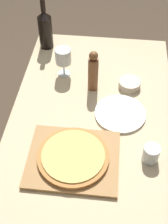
# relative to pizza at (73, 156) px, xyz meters

# --- Properties ---
(ground_plane) EXTENTS (12.00, 12.00, 0.00)m
(ground_plane) POSITION_rel_pizza_xyz_m (0.06, 0.26, -0.79)
(ground_plane) COLOR #4C3D2D
(dining_table) EXTENTS (0.81, 1.39, 0.76)m
(dining_table) POSITION_rel_pizza_xyz_m (0.06, 0.26, -0.13)
(dining_table) COLOR #CCB78E
(dining_table) RESTS_ON ground_plane
(cutting_board) EXTENTS (0.40, 0.33, 0.02)m
(cutting_board) POSITION_rel_pizza_xyz_m (-0.00, 0.00, -0.02)
(cutting_board) COLOR #A87A47
(cutting_board) RESTS_ON dining_table
(pizza) EXTENTS (0.31, 0.31, 0.02)m
(pizza) POSITION_rel_pizza_xyz_m (0.00, 0.00, 0.00)
(pizza) COLOR #BC7A3D
(pizza) RESTS_ON cutting_board
(wine_bottle) EXTENTS (0.08, 0.08, 0.31)m
(wine_bottle) POSITION_rel_pizza_xyz_m (-0.27, 0.82, 0.09)
(wine_bottle) COLOR black
(wine_bottle) RESTS_ON dining_table
(pepper_mill) EXTENTS (0.05, 0.05, 0.24)m
(pepper_mill) POSITION_rel_pizza_xyz_m (0.04, 0.47, 0.08)
(pepper_mill) COLOR brown
(pepper_mill) RESTS_ON dining_table
(wine_glass) EXTENTS (0.09, 0.09, 0.17)m
(wine_glass) POSITION_rel_pizza_xyz_m (-0.13, 0.57, 0.09)
(wine_glass) COLOR silver
(wine_glass) RESTS_ON dining_table
(small_bowl) EXTENTS (0.12, 0.12, 0.04)m
(small_bowl) POSITION_rel_pizza_xyz_m (0.24, 0.50, -0.01)
(small_bowl) COLOR beige
(small_bowl) RESTS_ON dining_table
(drinking_tumbler) EXTENTS (0.07, 0.07, 0.08)m
(drinking_tumbler) POSITION_rel_pizza_xyz_m (0.33, 0.04, 0.01)
(drinking_tumbler) COLOR silver
(drinking_tumbler) RESTS_ON dining_table
(dinner_plate) EXTENTS (0.25, 0.25, 0.01)m
(dinner_plate) POSITION_rel_pizza_xyz_m (0.20, 0.29, -0.02)
(dinner_plate) COLOR silver
(dinner_plate) RESTS_ON dining_table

